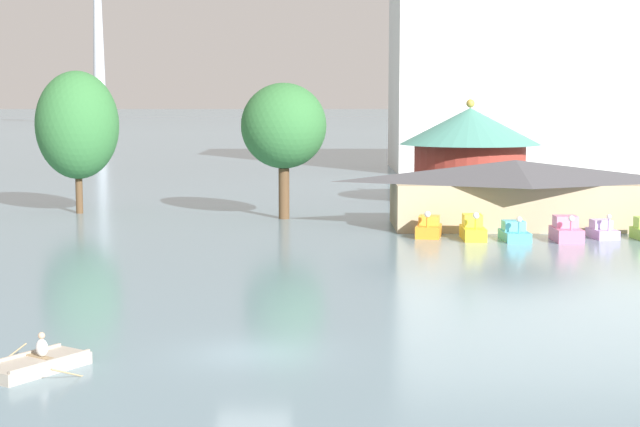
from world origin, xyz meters
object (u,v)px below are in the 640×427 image
Objects in this scene: rowboat_with_rower at (32,365)px; background_building_block at (550,56)px; shoreline_tree_tall_left at (72,125)px; green_roof_pavilion at (465,150)px; pedal_boat_orange at (424,228)px; pedal_boat_pink at (561,231)px; pedal_boat_cyan at (510,232)px; pedal_boat_lavender at (597,231)px; pedal_boat_yellow at (468,229)px; boathouse at (510,192)px; shoreline_tree_mid at (279,126)px.

rowboat_with_rower is 99.08m from background_building_block.
rowboat_with_rower is 0.34× the size of shoreline_tree_tall_left.
green_roof_pavilion is 0.29× the size of background_building_block.
rowboat_with_rower is 1.40× the size of pedal_boat_orange.
pedal_boat_pink is 64.83m from background_building_block.
shoreline_tree_tall_left reaches higher than pedal_boat_cyan.
background_building_block reaches higher than pedal_boat_orange.
pedal_boat_cyan is 3.07m from pedal_boat_pink.
pedal_boat_cyan reaches higher than pedal_boat_lavender.
pedal_boat_lavender is at bearing 95.36° from pedal_boat_yellow.
pedal_boat_orange is 0.92× the size of pedal_boat_cyan.
pedal_boat_lavender is (10.63, -0.35, -0.10)m from pedal_boat_orange.
rowboat_with_rower is at bearing -15.70° from pedal_boat_orange.
pedal_boat_yellow is 5.54m from pedal_boat_pink.
background_building_block is at bearing 45.52° from shoreline_tree_tall_left.
boathouse is (3.70, 5.99, 1.74)m from pedal_boat_yellow.
background_building_block reaches higher than pedal_boat_lavender.
shoreline_tree_tall_left is (-32.81, 14.62, 5.98)m from pedal_boat_pink.
pedal_boat_cyan is 0.29× the size of shoreline_tree_mid.
pedal_boat_pink is 7.17m from boathouse.
shoreline_tree_tall_left reaches higher than pedal_boat_yellow.
shoreline_tree_tall_left is at bearing -166.23° from green_roof_pavilion.
boathouse is 1.51× the size of green_roof_pavilion.
green_roof_pavilion is at bearing -168.56° from rowboat_with_rower.
green_roof_pavilion is 1.20× the size of shoreline_tree_mid.
rowboat_with_rower is at bearing -37.32° from pedal_boat_cyan.
shoreline_tree_mid reaches higher than pedal_boat_cyan.
pedal_boat_lavender is at bearing 172.97° from rowboat_with_rower.
pedal_boat_cyan is at bearing 81.29° from pedal_boat_yellow.
pedal_boat_yellow is 65.54m from background_building_block.
boathouse reaches higher than pedal_boat_lavender.
pedal_boat_cyan is 65.29m from background_building_block.
pedal_boat_yellow is 0.26× the size of green_roof_pavilion.
rowboat_with_rower is 0.31× the size of green_roof_pavilion.
shoreline_tree_tall_left is (-9.18, 43.41, 6.35)m from rowboat_with_rower.
shoreline_tree_mid reaches higher than green_roof_pavilion.
pedal_boat_orange is (15.55, 30.45, 0.32)m from rowboat_with_rower.
pedal_boat_lavender is (8.05, 0.59, -0.16)m from pedal_boat_yellow.
pedal_boat_yellow is at bearing -41.49° from shoreline_tree_mid.
pedal_boat_yellow reaches higher than pedal_boat_lavender.
pedal_boat_pink reaches higher than pedal_boat_cyan.
pedal_boat_yellow is 2.49m from pedal_boat_cyan.
pedal_boat_yellow is 1.11× the size of pedal_boat_pink.
pedal_boat_lavender is 7.19m from boathouse.
background_building_block is at bearing 58.53° from shoreline_tree_mid.
shoreline_tree_mid is (15.44, -3.40, 0.00)m from shoreline_tree_tall_left.
rowboat_with_rower is 55.18m from green_roof_pavilion.
pedal_boat_cyan is at bearing -86.63° from pedal_boat_lavender.
background_building_block is (19.20, 61.27, 13.13)m from pedal_boat_yellow.
rowboat_with_rower is at bearing -112.36° from background_building_block.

